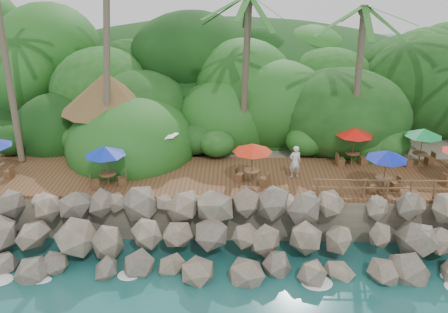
{
  "coord_description": "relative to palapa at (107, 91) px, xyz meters",
  "views": [
    {
      "loc": [
        0.56,
        -16.99,
        13.11
      ],
      "look_at": [
        0.0,
        6.0,
        3.4
      ],
      "focal_mm": 38.78,
      "sensor_mm": 36.0,
      "label": 1
    }
  ],
  "objects": [
    {
      "name": "jungle_foliage",
      "position": [
        6.8,
        5.23,
        -5.79
      ],
      "size": [
        44.0,
        16.0,
        12.0
      ],
      "primitive_type": null,
      "color": "#143811",
      "rests_on": "ground"
    },
    {
      "name": "waiter",
      "position": [
        10.46,
        -3.84,
        -2.62
      ],
      "size": [
        0.71,
        0.54,
        1.74
      ],
      "primitive_type": "imported",
      "rotation": [
        0.0,
        0.0,
        3.35
      ],
      "color": "silver",
      "rests_on": "terrace"
    },
    {
      "name": "jungle_hill",
      "position": [
        6.8,
        13.73,
        -5.79
      ],
      "size": [
        44.8,
        28.0,
        15.4
      ],
      "primitive_type": "ellipsoid",
      "color": "#143811",
      "rests_on": "ground"
    },
    {
      "name": "terrace",
      "position": [
        6.8,
        -3.77,
        -3.59
      ],
      "size": [
        26.0,
        5.0,
        0.2
      ],
      "primitive_type": "cube",
      "color": "brown",
      "rests_on": "land_base"
    },
    {
      "name": "dining_clusters",
      "position": [
        7.96,
        -3.61,
        -1.69
      ],
      "size": [
        25.6,
        5.2,
        2.17
      ],
      "color": "brown",
      "rests_on": "terrace"
    },
    {
      "name": "ground",
      "position": [
        6.8,
        -9.77,
        -5.79
      ],
      "size": [
        140.0,
        140.0,
        0.0
      ],
      "primitive_type": "plane",
      "color": "#19514F",
      "rests_on": "ground"
    },
    {
      "name": "foam_line",
      "position": [
        6.8,
        -9.47,
        -5.76
      ],
      "size": [
        25.2,
        0.8,
        0.06
      ],
      "color": "white",
      "rests_on": "ground"
    },
    {
      "name": "land_base",
      "position": [
        6.8,
        6.23,
        -4.74
      ],
      "size": [
        32.0,
        25.2,
        2.1
      ],
      "primitive_type": "cube",
      "color": "gray",
      "rests_on": "ground"
    },
    {
      "name": "seawall",
      "position": [
        6.8,
        -7.77,
        -4.64
      ],
      "size": [
        29.0,
        4.0,
        2.3
      ],
      "primitive_type": null,
      "color": "gray",
      "rests_on": "ground"
    },
    {
      "name": "railing",
      "position": [
        15.16,
        -6.12,
        -2.88
      ],
      "size": [
        8.3,
        0.1,
        1.0
      ],
      "color": "brown",
      "rests_on": "terrace"
    },
    {
      "name": "palapa",
      "position": [
        0.0,
        0.0,
        0.0
      ],
      "size": [
        5.4,
        5.4,
        4.6
      ],
      "color": "brown",
      "rests_on": "ground"
    }
  ]
}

